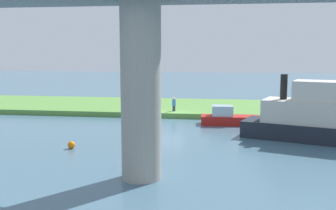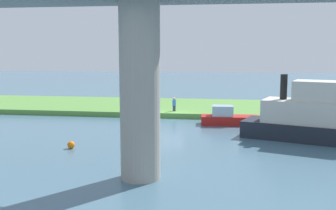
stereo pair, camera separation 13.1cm
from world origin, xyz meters
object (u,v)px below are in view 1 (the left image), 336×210
object	(u,v)px
person_on_bank	(174,104)
marker_buoy	(71,145)
riverboat_paddlewheel	(228,118)
bridge_pylon	(141,92)
mooring_post	(130,104)
houseboat_blue	(314,116)

from	to	relation	value
person_on_bank	marker_buoy	distance (m)	15.04
person_on_bank	riverboat_paddlewheel	distance (m)	6.57
bridge_pylon	person_on_bank	xyz separation A→B (m)	(0.92, -19.56, -3.24)
mooring_post	bridge_pylon	bearing A→B (deg)	105.45
houseboat_blue	marker_buoy	size ratio (longest dim) A/B	19.60
bridge_pylon	marker_buoy	xyz separation A→B (m)	(5.94, -5.42, -4.19)
person_on_bank	mooring_post	bearing A→B (deg)	-6.09
riverboat_paddlewheel	bridge_pylon	bearing A→B (deg)	74.41
person_on_bank	houseboat_blue	world-z (taller)	houseboat_blue
houseboat_blue	riverboat_paddlewheel	distance (m)	8.21
marker_buoy	mooring_post	bearing A→B (deg)	-91.57
bridge_pylon	person_on_bank	size ratio (longest dim) A/B	6.38
houseboat_blue	riverboat_paddlewheel	xyz separation A→B (m)	(6.08, -5.39, -1.16)
houseboat_blue	riverboat_paddlewheel	size ratio (longest dim) A/B	1.91
person_on_bank	bridge_pylon	bearing A→B (deg)	92.69
bridge_pylon	mooring_post	distance (m)	21.08
mooring_post	riverboat_paddlewheel	bearing A→B (deg)	156.54
mooring_post	houseboat_blue	distance (m)	18.74
mooring_post	houseboat_blue	world-z (taller)	houseboat_blue
bridge_pylon	person_on_bank	distance (m)	19.85
riverboat_paddlewheel	person_on_bank	bearing A→B (deg)	-35.70
person_on_bank	riverboat_paddlewheel	bearing A→B (deg)	144.30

